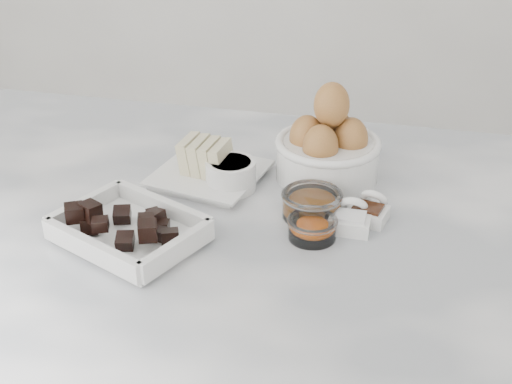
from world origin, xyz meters
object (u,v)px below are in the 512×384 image
Objects in this scene: honey_bowl at (312,204)px; vanilla_spoon at (369,210)px; butter_plate at (207,167)px; sugar_ramekin at (231,174)px; salt_spoon at (351,218)px; chocolate_dish at (129,227)px; zest_bowl at (312,227)px; egg_bowl at (328,148)px.

vanilla_spoon is (0.08, 0.01, -0.01)m from honey_bowl.
butter_plate is at bearing 157.55° from honey_bowl.
salt_spoon is (0.19, -0.07, -0.01)m from sugar_ramekin.
sugar_ramekin reaches higher than honey_bowl.
chocolate_dish reaches higher than vanilla_spoon.
honey_bowl reaches higher than zest_bowl.
sugar_ramekin is 0.18m from zest_bowl.
honey_bowl is at bearing -21.86° from sugar_ramekin.
honey_bowl is at bearing 163.33° from salt_spoon.
egg_bowl reaches higher than vanilla_spoon.
zest_bowl is at bearing -37.38° from sugar_ramekin.
vanilla_spoon is at bearing -13.23° from butter_plate.
honey_bowl is 0.08m from vanilla_spoon.
egg_bowl is 1.87× the size of honey_bowl.
zest_bowl is 0.06m from salt_spoon.
butter_plate is 2.40× the size of sugar_ramekin.
butter_plate reaches higher than chocolate_dish.
vanilla_spoon is (0.07, 0.07, -0.00)m from zest_bowl.
salt_spoon is (0.06, -0.02, -0.01)m from honey_bowl.
butter_plate is 1.12× the size of egg_bowl.
sugar_ramekin reaches higher than vanilla_spoon.
salt_spoon is (0.28, 0.10, -0.01)m from chocolate_dish.
salt_spoon reaches higher than zest_bowl.
egg_bowl is at bearing 124.81° from vanilla_spoon.
butter_plate is 2.49× the size of vanilla_spoon.
zest_bowl is at bearing -141.01° from salt_spoon.
chocolate_dish is 1.41× the size of egg_bowl.
sugar_ramekin is at bearing -153.23° from egg_bowl.
egg_bowl is 2.22× the size of vanilla_spoon.
chocolate_dish is 3.01× the size of sugar_ramekin.
zest_bowl is at bearing -34.68° from butter_plate.
egg_bowl is 2.38× the size of zest_bowl.
sugar_ramekin is 0.14m from honey_bowl.
honey_bowl is 1.28× the size of zest_bowl.
honey_bowl is 1.28× the size of salt_spoon.
egg_bowl reaches higher than zest_bowl.
egg_bowl is (0.18, 0.05, 0.03)m from butter_plate.
egg_bowl reaches higher than sugar_ramekin.
salt_spoon reaches higher than honey_bowl.
sugar_ramekin is 0.21m from vanilla_spoon.
chocolate_dish is at bearing -133.60° from egg_bowl.
chocolate_dish is at bearing -156.65° from vanilla_spoon.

